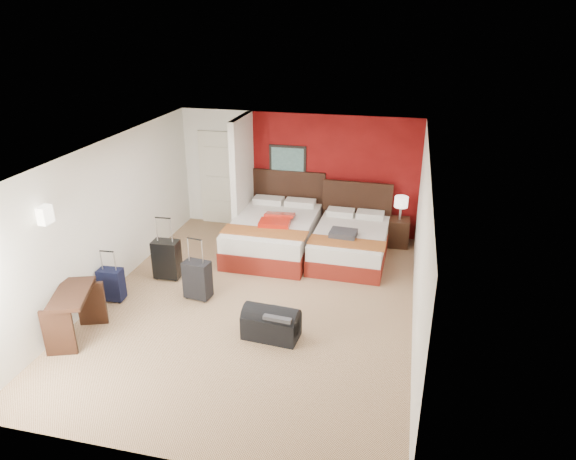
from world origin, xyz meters
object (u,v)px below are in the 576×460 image
(table_lamp, at_px, (401,208))
(suitcase_charcoal, at_px, (198,281))
(duffel_bag, at_px, (271,325))
(desk, at_px, (75,316))
(red_suitcase_open, at_px, (277,220))
(bed_left, at_px, (274,235))
(suitcase_navy, at_px, (112,286))
(nightstand, at_px, (398,232))
(suitcase_black, at_px, (167,260))
(bed_right, at_px, (350,245))

(table_lamp, xyz_separation_m, suitcase_charcoal, (-3.12, -2.87, -0.49))
(duffel_bag, relative_size, desk, 0.87)
(red_suitcase_open, height_order, table_lamp, table_lamp)
(bed_left, distance_m, table_lamp, 2.55)
(bed_left, bearing_deg, suitcase_navy, -130.16)
(red_suitcase_open, relative_size, nightstand, 1.38)
(bed_left, bearing_deg, table_lamp, 19.36)
(suitcase_navy, bearing_deg, desk, -88.96)
(suitcase_black, relative_size, duffel_bag, 0.85)
(desk, bearing_deg, bed_left, 41.05)
(nightstand, height_order, duffel_bag, nightstand)
(nightstand, xyz_separation_m, table_lamp, (0.00, 0.00, 0.52))
(suitcase_navy, bearing_deg, table_lamp, 32.38)
(bed_right, height_order, table_lamp, table_lamp)
(duffel_bag, bearing_deg, suitcase_charcoal, 155.91)
(suitcase_black, xyz_separation_m, suitcase_navy, (-0.54, -0.91, -0.08))
(suitcase_charcoal, bearing_deg, nightstand, 50.62)
(red_suitcase_open, xyz_separation_m, suitcase_charcoal, (-0.85, -1.95, -0.40))
(red_suitcase_open, xyz_separation_m, nightstand, (2.27, 0.92, -0.43))
(bed_left, bearing_deg, suitcase_black, -134.93)
(red_suitcase_open, distance_m, suitcase_navy, 3.23)
(bed_left, relative_size, bed_right, 1.15)
(nightstand, height_order, suitcase_navy, nightstand)
(bed_right, relative_size, suitcase_navy, 3.63)
(red_suitcase_open, bearing_deg, suitcase_navy, -137.87)
(suitcase_charcoal, xyz_separation_m, desk, (-1.24, -1.48, 0.07))
(red_suitcase_open, height_order, suitcase_navy, red_suitcase_open)
(nightstand, relative_size, desk, 0.62)
(red_suitcase_open, height_order, suitcase_black, red_suitcase_open)
(suitcase_navy, distance_m, desk, 1.10)
(suitcase_black, bearing_deg, bed_right, 24.02)
(nightstand, bearing_deg, bed_right, -138.05)
(bed_right, height_order, duffel_bag, bed_right)
(nightstand, distance_m, duffel_bag, 4.03)
(suitcase_charcoal, distance_m, duffel_bag, 1.66)
(bed_left, xyz_separation_m, suitcase_charcoal, (-0.75, -2.05, -0.02))
(bed_left, height_order, table_lamp, table_lamp)
(bed_right, bearing_deg, red_suitcase_open, -175.15)
(bed_left, relative_size, nightstand, 3.89)
(bed_left, height_order, suitcase_navy, bed_left)
(bed_right, distance_m, red_suitcase_open, 1.46)
(red_suitcase_open, height_order, desk, desk)
(nightstand, distance_m, suitcase_charcoal, 4.24)
(duffel_bag, bearing_deg, red_suitcase_open, 107.14)
(duffel_bag, bearing_deg, desk, -161.18)
(table_lamp, bearing_deg, bed_left, -160.97)
(suitcase_charcoal, xyz_separation_m, duffel_bag, (1.46, -0.80, -0.11))
(red_suitcase_open, xyz_separation_m, table_lamp, (2.27, 0.92, 0.09))
(nightstand, relative_size, suitcase_navy, 1.07)
(table_lamp, xyz_separation_m, suitcase_black, (-3.91, -2.34, -0.46))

